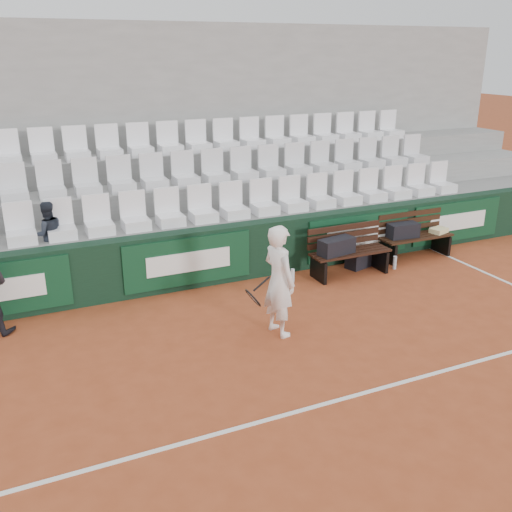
{
  "coord_description": "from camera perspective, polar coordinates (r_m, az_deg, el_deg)",
  "views": [
    {
      "loc": [
        -2.84,
        -4.78,
        3.85
      ],
      "look_at": [
        0.4,
        2.4,
        1.0
      ],
      "focal_mm": 40.0,
      "sensor_mm": 36.0,
      "label": 1
    }
  ],
  "objects": [
    {
      "name": "ground",
      "position": [
        6.76,
        5.49,
        -14.9
      ],
      "size": [
        80.0,
        80.0,
        0.0
      ],
      "primitive_type": "plane",
      "color": "#A54725",
      "rests_on": "ground"
    },
    {
      "name": "court_baseline",
      "position": [
        6.76,
        5.5,
        -14.87
      ],
      "size": [
        18.0,
        0.06,
        0.01
      ],
      "primitive_type": "cube",
      "color": "white",
      "rests_on": "ground"
    },
    {
      "name": "back_barrier",
      "position": [
        9.83,
        -5.56,
        -0.13
      ],
      "size": [
        18.0,
        0.34,
        1.0
      ],
      "color": "black",
      "rests_on": "ground"
    },
    {
      "name": "grandstand_tier_front",
      "position": [
        10.38,
        -7.06,
        0.9
      ],
      "size": [
        18.0,
        0.95,
        1.0
      ],
      "primitive_type": "cube",
      "color": "gray",
      "rests_on": "ground"
    },
    {
      "name": "grandstand_tier_mid",
      "position": [
        11.19,
        -8.59,
        3.43
      ],
      "size": [
        18.0,
        0.95,
        1.45
      ],
      "primitive_type": "cube",
      "color": "#959592",
      "rests_on": "ground"
    },
    {
      "name": "grandstand_tier_back",
      "position": [
        12.01,
        -9.91,
        5.61
      ],
      "size": [
        18.0,
        0.95,
        1.9
      ],
      "primitive_type": "cube",
      "color": "gray",
      "rests_on": "ground"
    },
    {
      "name": "grandstand_rear_wall",
      "position": [
        12.38,
        -11.02,
        11.86
      ],
      "size": [
        18.0,
        0.3,
        4.4
      ],
      "primitive_type": "cube",
      "color": "#989895",
      "rests_on": "ground"
    },
    {
      "name": "seat_row_front",
      "position": [
        9.99,
        -6.95,
        5.03
      ],
      "size": [
        11.9,
        0.44,
        0.63
      ],
      "primitive_type": "cube",
      "color": "white",
      "rests_on": "grandstand_tier_front"
    },
    {
      "name": "seat_row_mid",
      "position": [
        10.77,
        -8.61,
        8.5
      ],
      "size": [
        11.9,
        0.44,
        0.63
      ],
      "primitive_type": "cube",
      "color": "silver",
      "rests_on": "grandstand_tier_mid"
    },
    {
      "name": "seat_row_back",
      "position": [
        11.6,
        -10.05,
        11.49
      ],
      "size": [
        11.9,
        0.44,
        0.63
      ],
      "primitive_type": "cube",
      "color": "white",
      "rests_on": "grandstand_tier_back"
    },
    {
      "name": "bench_left",
      "position": [
        10.45,
        9.35,
        -0.69
      ],
      "size": [
        1.5,
        0.56,
        0.45
      ],
      "primitive_type": "cube",
      "color": "black",
      "rests_on": "ground"
    },
    {
      "name": "bench_right",
      "position": [
        11.6,
        15.63,
        0.92
      ],
      "size": [
        1.5,
        0.56,
        0.45
      ],
      "primitive_type": "cube",
      "color": "black",
      "rests_on": "ground"
    },
    {
      "name": "sports_bag_left",
      "position": [
        10.16,
        8.06,
        0.98
      ],
      "size": [
        0.71,
        0.4,
        0.29
      ],
      "primitive_type": "cube",
      "rotation": [
        0.0,
        0.0,
        0.18
      ],
      "color": "black",
      "rests_on": "bench_left"
    },
    {
      "name": "sports_bag_right",
      "position": [
        11.32,
        14.49,
        2.5
      ],
      "size": [
        0.61,
        0.32,
        0.28
      ],
      "primitive_type": "cube",
      "rotation": [
        0.0,
        0.0,
        -0.07
      ],
      "color": "black",
      "rests_on": "bench_right"
    },
    {
      "name": "towel",
      "position": [
        11.84,
        17.81,
        2.46
      ],
      "size": [
        0.39,
        0.33,
        0.09
      ],
      "primitive_type": "cube",
      "rotation": [
        0.0,
        0.0,
        0.3
      ],
      "color": "beige",
      "rests_on": "bench_right"
    },
    {
      "name": "sports_bag_ground",
      "position": [
        10.86,
        10.19,
        -0.43
      ],
      "size": [
        0.52,
        0.4,
        0.28
      ],
      "primitive_type": "cube",
      "rotation": [
        0.0,
        0.0,
        0.29
      ],
      "color": "black",
      "rests_on": "ground"
    },
    {
      "name": "water_bottle_near",
      "position": [
        10.02,
        3.68,
        -1.97
      ],
      "size": [
        0.07,
        0.07,
        0.25
      ],
      "primitive_type": "cylinder",
      "color": "silver",
      "rests_on": "ground"
    },
    {
      "name": "water_bottle_far",
      "position": [
        10.92,
        13.7,
        -0.64
      ],
      "size": [
        0.07,
        0.07,
        0.25
      ],
      "primitive_type": "cylinder",
      "color": "silver",
      "rests_on": "ground"
    },
    {
      "name": "tennis_player",
      "position": [
        7.99,
        2.29,
        -2.49
      ],
      "size": [
        0.74,
        0.66,
        1.62
      ],
      "color": "white",
      "rests_on": "ground"
    },
    {
      "name": "spectator_c",
      "position": [
        9.58,
        -20.38,
        4.63
      ],
      "size": [
        0.57,
        0.47,
        1.06
      ],
      "primitive_type": "imported",
      "rotation": [
        0.0,
        0.0,
        3.28
      ],
      "color": "#1F252F",
      "rests_on": "grandstand_tier_front"
    }
  ]
}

